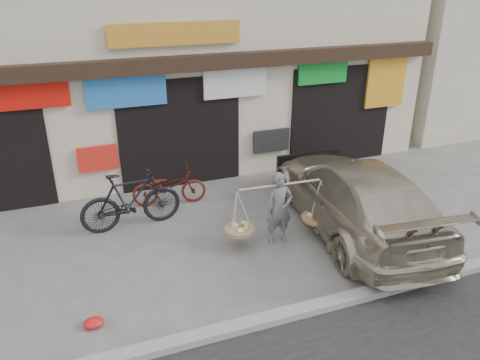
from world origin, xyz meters
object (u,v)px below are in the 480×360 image
object	(u,v)px
street_vendor	(279,211)
bike_2	(169,186)
bike_1	(131,200)
suv	(354,195)

from	to	relation	value
street_vendor	bike_2	world-z (taller)	street_vendor
bike_1	suv	distance (m)	4.62
street_vendor	bike_2	size ratio (longest dim) A/B	1.30
street_vendor	suv	bearing A→B (deg)	2.19
bike_1	bike_2	bearing A→B (deg)	-54.47
bike_2	street_vendor	bearing A→B (deg)	-136.23
suv	street_vendor	bearing A→B (deg)	4.92
bike_1	suv	bearing A→B (deg)	-114.04
street_vendor	bike_2	distance (m)	2.92
street_vendor	bike_2	xyz separation A→B (m)	(-1.68, 2.38, -0.23)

